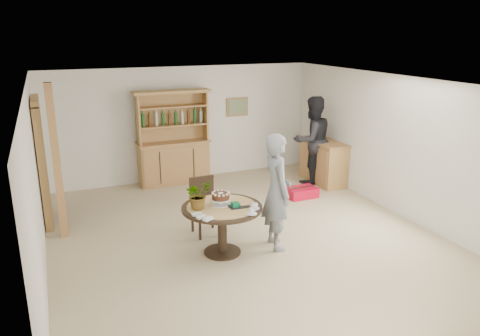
% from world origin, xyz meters
% --- Properties ---
extents(ground, '(7.00, 7.00, 0.00)m').
position_xyz_m(ground, '(0.00, 0.00, 0.00)').
color(ground, tan).
rests_on(ground, ground).
extents(room_shell, '(6.04, 7.04, 2.52)m').
position_xyz_m(room_shell, '(0.00, 0.01, 1.74)').
color(room_shell, white).
rests_on(room_shell, ground).
extents(doorway, '(0.13, 1.10, 2.18)m').
position_xyz_m(doorway, '(-2.93, 2.00, 1.11)').
color(doorway, black).
rests_on(doorway, ground).
extents(pine_post, '(0.12, 0.12, 2.50)m').
position_xyz_m(pine_post, '(-2.70, 1.20, 1.25)').
color(pine_post, '#B0834A').
rests_on(pine_post, ground).
extents(hutch, '(1.62, 0.54, 2.04)m').
position_xyz_m(hutch, '(-0.30, 3.24, 0.69)').
color(hutch, tan).
rests_on(hutch, ground).
extents(sideboard, '(0.54, 1.26, 0.94)m').
position_xyz_m(sideboard, '(2.74, 2.00, 0.47)').
color(sideboard, tan).
rests_on(sideboard, ground).
extents(dining_table, '(1.20, 1.20, 0.76)m').
position_xyz_m(dining_table, '(-0.52, -0.36, 0.60)').
color(dining_table, black).
rests_on(dining_table, ground).
extents(dining_chair, '(0.44, 0.44, 0.95)m').
position_xyz_m(dining_chair, '(-0.52, 0.47, 0.54)').
color(dining_chair, black).
rests_on(dining_chair, ground).
extents(birthday_cake, '(0.30, 0.30, 0.20)m').
position_xyz_m(birthday_cake, '(-0.52, -0.31, 0.88)').
color(birthday_cake, white).
rests_on(birthday_cake, dining_table).
extents(flower_vase, '(0.47, 0.44, 0.42)m').
position_xyz_m(flower_vase, '(-0.87, -0.31, 0.97)').
color(flower_vase, '#3F7233').
rests_on(flower_vase, dining_table).
extents(gift_tray, '(0.30, 0.20, 0.08)m').
position_xyz_m(gift_tray, '(-0.31, -0.49, 0.79)').
color(gift_tray, black).
rests_on(gift_tray, dining_table).
extents(coffee_cup_a, '(0.15, 0.15, 0.09)m').
position_xyz_m(coffee_cup_a, '(-0.12, -0.64, 0.80)').
color(coffee_cup_a, white).
rests_on(coffee_cup_a, dining_table).
extents(coffee_cup_b, '(0.15, 0.15, 0.08)m').
position_xyz_m(coffee_cup_b, '(-0.24, -0.81, 0.79)').
color(coffee_cup_b, white).
rests_on(coffee_cup_b, dining_table).
extents(napkins, '(0.24, 0.33, 0.03)m').
position_xyz_m(napkins, '(-0.93, -0.68, 0.77)').
color(napkins, white).
rests_on(napkins, dining_table).
extents(teen_boy, '(0.51, 0.71, 1.81)m').
position_xyz_m(teen_boy, '(0.33, -0.46, 0.90)').
color(teen_boy, slate).
rests_on(teen_boy, ground).
extents(adult_person, '(1.00, 0.82, 1.90)m').
position_xyz_m(adult_person, '(2.50, 2.11, 0.95)').
color(adult_person, black).
rests_on(adult_person, ground).
extents(red_suitcase, '(0.61, 0.42, 0.21)m').
position_xyz_m(red_suitcase, '(1.82, 1.33, 0.10)').
color(red_suitcase, red).
rests_on(red_suitcase, ground).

